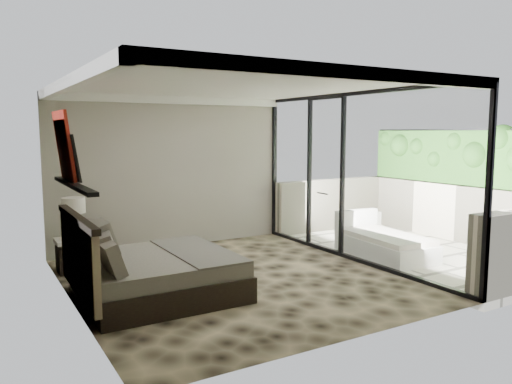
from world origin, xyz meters
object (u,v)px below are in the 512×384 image
bed (150,272)px  nightstand (72,257)px  table_lamp (74,212)px  lounger (383,243)px  ottoman (364,224)px

bed → nightstand: bearing=110.7°
bed → nightstand: (-0.67, 1.76, -0.10)m
bed → table_lamp: 1.95m
bed → table_lamp: (-0.61, 1.75, 0.60)m
nightstand → lounger: lounger is taller
ottoman → lounger: 1.69m
nightstand → lounger: size_ratio=0.25×
lounger → bed: bearing=-173.9°
bed → table_lamp: table_lamp is taller
table_lamp → bed: bearing=-70.7°
bed → nightstand: 1.89m
lounger → ottoman: bearing=63.8°
ottoman → nightstand: bearing=177.7°
bed → ottoman: (5.09, 1.53, -0.08)m
nightstand → table_lamp: table_lamp is taller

